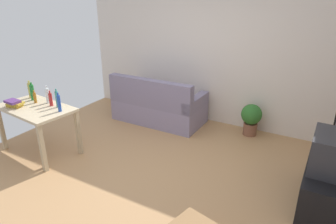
# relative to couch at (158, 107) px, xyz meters

# --- Properties ---
(ground_plane) EXTENTS (5.20, 4.40, 0.02)m
(ground_plane) POSITION_rel_couch_xyz_m (0.75, -1.59, -0.32)
(ground_plane) COLOR tan
(wall_rear) EXTENTS (5.20, 0.10, 2.70)m
(wall_rear) POSITION_rel_couch_xyz_m (0.75, 0.61, 1.04)
(wall_rear) COLOR silver
(wall_rear) RESTS_ON ground_plane
(couch) EXTENTS (1.72, 0.84, 0.92)m
(couch) POSITION_rel_couch_xyz_m (0.00, 0.00, 0.00)
(couch) COLOR gray
(couch) RESTS_ON ground_plane
(tv_stand) EXTENTS (0.44, 1.10, 0.48)m
(tv_stand) POSITION_rel_couch_xyz_m (3.00, -1.13, -0.07)
(tv_stand) COLOR black
(tv_stand) RESTS_ON ground_plane
(tv) EXTENTS (0.41, 0.60, 0.44)m
(tv) POSITION_rel_couch_xyz_m (3.01, -1.13, 0.39)
(tv) COLOR #2D2D33
(tv) RESTS_ON tv_stand
(desk) EXTENTS (1.27, 0.83, 0.76)m
(desk) POSITION_rel_couch_xyz_m (-1.00, -1.93, 0.34)
(desk) COLOR #C6B28E
(desk) RESTS_ON ground_plane
(potted_plant) EXTENTS (0.36, 0.36, 0.57)m
(potted_plant) POSITION_rel_couch_xyz_m (1.74, 0.31, 0.02)
(potted_plant) COLOR brown
(potted_plant) RESTS_ON ground_plane
(bottle_squat) EXTENTS (0.06, 0.06, 0.29)m
(bottle_squat) POSITION_rel_couch_xyz_m (-1.41, -1.68, 0.58)
(bottle_squat) COLOR #BCB24C
(bottle_squat) RESTS_ON desk
(bottle_green) EXTENTS (0.06, 0.06, 0.29)m
(bottle_green) POSITION_rel_couch_xyz_m (-1.29, -1.73, 0.58)
(bottle_green) COLOR #1E722D
(bottle_green) RESTS_ON desk
(bottle_amber) EXTENTS (0.05, 0.05, 0.20)m
(bottle_amber) POSITION_rel_couch_xyz_m (-1.14, -1.80, 0.54)
(bottle_amber) COLOR #9E6019
(bottle_amber) RESTS_ON desk
(bottle_clear) EXTENTS (0.05, 0.05, 0.28)m
(bottle_clear) POSITION_rel_couch_xyz_m (-0.96, -1.71, 0.58)
(bottle_clear) COLOR silver
(bottle_clear) RESTS_ON desk
(bottle_red) EXTENTS (0.05, 0.05, 0.24)m
(bottle_red) POSITION_rel_couch_xyz_m (-0.82, -1.77, 0.56)
(bottle_red) COLOR #AD2323
(bottle_red) RESTS_ON desk
(bottle_tall) EXTENTS (0.05, 0.05, 0.29)m
(bottle_tall) POSITION_rel_couch_xyz_m (-0.69, -1.76, 0.58)
(bottle_tall) COLOR teal
(bottle_tall) RESTS_ON desk
(bottle_blue) EXTENTS (0.05, 0.05, 0.29)m
(bottle_blue) POSITION_rel_couch_xyz_m (-0.52, -1.87, 0.58)
(bottle_blue) COLOR #2347A3
(bottle_blue) RESTS_ON desk
(book_stack) EXTENTS (0.27, 0.21, 0.11)m
(book_stack) POSITION_rel_couch_xyz_m (-1.27, -2.08, 0.51)
(book_stack) COLOR #B7932D
(book_stack) RESTS_ON desk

